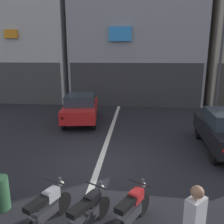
{
  "coord_description": "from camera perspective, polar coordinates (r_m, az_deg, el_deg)",
  "views": [
    {
      "loc": [
        1.21,
        -7.54,
        3.75
      ],
      "look_at": [
        0.24,
        2.0,
        1.4
      ],
      "focal_mm": 37.37,
      "sensor_mm": 36.0,
      "label": 1
    }
  ],
  "objects": [
    {
      "name": "ground_plane",
      "position": [
        8.51,
        -3.03,
        -12.41
      ],
      "size": [
        120.0,
        120.0,
        0.0
      ],
      "primitive_type": "plane",
      "color": "#232328"
    },
    {
      "name": "lane_centre_line",
      "position": [
        14.1,
        0.69,
        -1.64
      ],
      "size": [
        0.2,
        18.0,
        0.01
      ],
      "primitive_type": "cube",
      "color": "silver",
      "rests_on": "ground"
    },
    {
      "name": "car_silver_down_street",
      "position": [
        20.49,
        6.39,
        5.65
      ],
      "size": [
        2.29,
        4.3,
        1.64
      ],
      "color": "black",
      "rests_on": "ground"
    },
    {
      "name": "motorcycle_silver_row_leftmost",
      "position": [
        5.75,
        -15.88,
        -21.78
      ],
      "size": [
        0.76,
        1.56,
        0.98
      ],
      "color": "black",
      "rests_on": "ground"
    },
    {
      "name": "trash_bin",
      "position": [
        6.69,
        -25.72,
        -17.52
      ],
      "size": [
        0.44,
        0.44,
        0.85
      ],
      "primitive_type": "cylinder",
      "color": "#2D5938",
      "rests_on": "ground"
    },
    {
      "name": "motorcycle_black_row_left_mid",
      "position": [
        5.46,
        -6.09,
        -23.42
      ],
      "size": [
        0.83,
        1.51,
        0.98
      ],
      "color": "black",
      "rests_on": "ground"
    },
    {
      "name": "car_red_crossing_near",
      "position": [
        13.22,
        -7.61,
        1.13
      ],
      "size": [
        2.29,
        4.3,
        1.64
      ],
      "color": "black",
      "rests_on": "ground"
    },
    {
      "name": "motorcycle_red_row_centre",
      "position": [
        5.54,
        4.77,
        -22.73
      ],
      "size": [
        0.88,
        1.49,
        0.98
      ],
      "color": "black",
      "rests_on": "ground"
    },
    {
      "name": "street_lamp",
      "position": [
        14.35,
        25.34,
        14.67
      ],
      "size": [
        0.36,
        0.36,
        7.09
      ],
      "color": "#47474C",
      "rests_on": "ground"
    }
  ]
}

